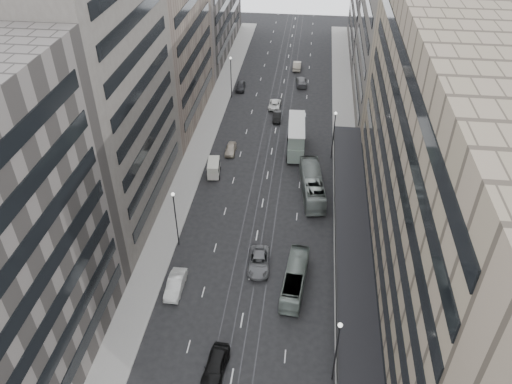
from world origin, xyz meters
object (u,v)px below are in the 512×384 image
at_px(sedan_0, 216,365).
at_px(sedan_1, 175,284).
at_px(bus_near, 295,278).
at_px(bus_far, 312,184).
at_px(double_decker, 296,136).
at_px(sedan_2, 259,262).
at_px(panel_van, 214,168).

height_order(sedan_0, sedan_1, sedan_0).
bearing_deg(sedan_1, bus_near, 8.89).
xyz_separation_m(bus_near, sedan_0, (-7.06, -12.00, -0.47)).
distance_m(sedan_0, sedan_1, 11.90).
bearing_deg(bus_far, double_decker, -82.65).
distance_m(bus_far, sedan_0, 31.66).
xyz_separation_m(sedan_0, sedan_1, (-6.54, 9.94, -0.04)).
relative_size(sedan_1, sedan_2, 0.89).
bearing_deg(sedan_0, double_decker, 87.93).
relative_size(sedan_0, sedan_1, 1.02).
height_order(bus_far, sedan_1, bus_far).
xyz_separation_m(double_decker, sedan_1, (-12.08, -32.00, -1.95)).
bearing_deg(bus_near, sedan_1, 13.75).
xyz_separation_m(bus_far, sedan_0, (-8.52, -30.48, -0.77)).
bearing_deg(bus_near, bus_far, -89.37).
relative_size(bus_near, sedan_1, 1.93).
distance_m(panel_van, sedan_1, 23.57).
height_order(bus_near, sedan_1, bus_near).
height_order(bus_far, sedan_0, bus_far).
height_order(bus_near, double_decker, double_decker).
relative_size(bus_near, panel_van, 2.39).
distance_m(bus_near, sedan_0, 13.93).
bearing_deg(bus_far, panel_van, -18.66).
height_order(double_decker, sedan_1, double_decker).
xyz_separation_m(bus_near, panel_van, (-13.57, 21.51, -0.01)).
distance_m(bus_near, sedan_2, 5.30).
bearing_deg(sedan_1, bus_far, 54.02).
distance_m(panel_van, sedan_2, 20.83).
bearing_deg(panel_van, sedan_1, -96.92).
relative_size(panel_van, sedan_0, 0.79).
height_order(bus_near, panel_van, bus_near).
relative_size(double_decker, sedan_2, 1.71).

